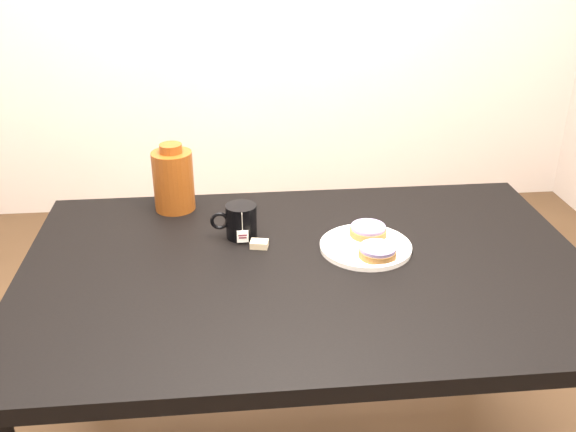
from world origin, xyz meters
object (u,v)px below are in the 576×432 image
at_px(plate, 366,246).
at_px(mug, 241,221).
at_px(bagel_package, 173,180).
at_px(bagel_back, 368,230).
at_px(table, 307,293).
at_px(teabag_pouch, 259,244).
at_px(bagel_front, 377,251).

relative_size(plate, mug, 1.89).
xyz_separation_m(mug, bagel_package, (-0.18, 0.20, 0.04)).
height_order(plate, bagel_back, bagel_back).
bearing_deg(plate, bagel_package, 149.29).
xyz_separation_m(table, mug, (-0.16, 0.16, 0.13)).
bearing_deg(table, teabag_pouch, 138.43).
distance_m(plate, bagel_front, 0.07).
bearing_deg(teabag_pouch, table, -41.57).
relative_size(bagel_back, teabag_pouch, 3.01).
height_order(bagel_front, teabag_pouch, bagel_front).
xyz_separation_m(table, bagel_package, (-0.34, 0.36, 0.17)).
xyz_separation_m(plate, bagel_back, (0.02, 0.05, 0.02)).
distance_m(table, bagel_back, 0.24).
height_order(bagel_front, bagel_package, bagel_package).
bearing_deg(bagel_back, teabag_pouch, -176.86).
relative_size(plate, teabag_pouch, 5.21).
distance_m(plate, bagel_back, 0.06).
relative_size(bagel_front, teabag_pouch, 2.08).
height_order(bagel_back, bagel_front, same).
height_order(bagel_back, bagel_package, bagel_package).
bearing_deg(teabag_pouch, bagel_back, 3.14).
bearing_deg(plate, bagel_back, 72.33).
height_order(table, mug, mug).
xyz_separation_m(plate, mug, (-0.32, 0.10, 0.04)).
bearing_deg(bagel_package, mug, -46.81).
relative_size(bagel_back, bagel_package, 0.69).
distance_m(table, teabag_pouch, 0.18).
bearing_deg(table, plate, 21.33).
height_order(table, teabag_pouch, teabag_pouch).
height_order(plate, teabag_pouch, teabag_pouch).
bearing_deg(bagel_package, bagel_back, -25.30).
bearing_deg(mug, teabag_pouch, -56.47).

